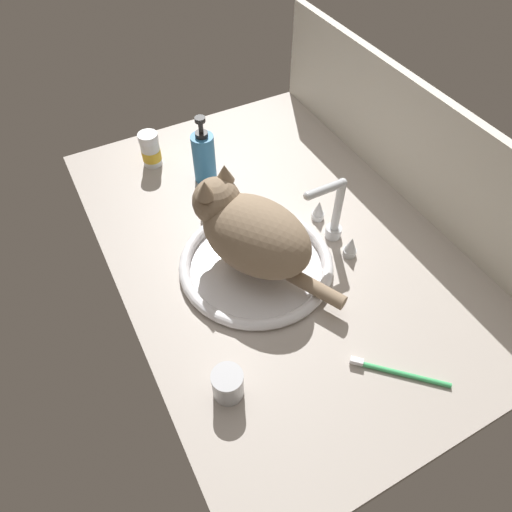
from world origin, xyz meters
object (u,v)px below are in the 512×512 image
(pill_bottle, at_px, (151,150))
(soap_pump_bottle, at_px, (204,157))
(sink_basin, at_px, (256,264))
(toothbrush, at_px, (397,372))
(cat, at_px, (249,230))
(metal_jar, at_px, (228,384))
(faucet, at_px, (333,216))

(pill_bottle, bearing_deg, soap_pump_bottle, 39.73)
(sink_basin, bearing_deg, pill_bottle, -170.25)
(soap_pump_bottle, height_order, toothbrush, soap_pump_bottle)
(cat, xyz_separation_m, metal_jar, (0.26, -0.18, -0.08))
(soap_pump_bottle, bearing_deg, faucet, 27.41)
(sink_basin, distance_m, soap_pump_bottle, 0.35)
(faucet, xyz_separation_m, metal_jar, (0.25, -0.39, -0.04))
(sink_basin, height_order, toothbrush, sink_basin)
(sink_basin, height_order, soap_pump_bottle, soap_pump_bottle)
(faucet, distance_m, cat, 0.22)
(sink_basin, xyz_separation_m, toothbrush, (0.37, 0.12, -0.01))
(soap_pump_bottle, bearing_deg, toothbrush, 7.33)
(soap_pump_bottle, xyz_separation_m, metal_jar, (0.59, -0.22, -0.04))
(faucet, height_order, soap_pump_bottle, soap_pump_bottle)
(cat, relative_size, soap_pump_bottle, 1.89)
(faucet, bearing_deg, cat, -94.74)
(cat, distance_m, toothbrush, 0.42)
(metal_jar, bearing_deg, pill_bottle, 171.52)
(sink_basin, relative_size, faucet, 1.98)
(sink_basin, xyz_separation_m, metal_jar, (0.25, -0.19, 0.02))
(sink_basin, distance_m, cat, 0.10)
(pill_bottle, relative_size, metal_jar, 1.49)
(faucet, xyz_separation_m, toothbrush, (0.37, -0.09, -0.07))
(metal_jar, bearing_deg, cat, 145.64)
(sink_basin, distance_m, toothbrush, 0.38)
(sink_basin, relative_size, cat, 0.98)
(sink_basin, relative_size, soap_pump_bottle, 1.85)
(pill_bottle, distance_m, toothbrush, 0.86)
(faucet, distance_m, pill_bottle, 0.56)
(faucet, distance_m, toothbrush, 0.38)
(faucet, bearing_deg, pill_bottle, -148.87)
(metal_jar, xyz_separation_m, toothbrush, (0.12, 0.31, -0.03))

